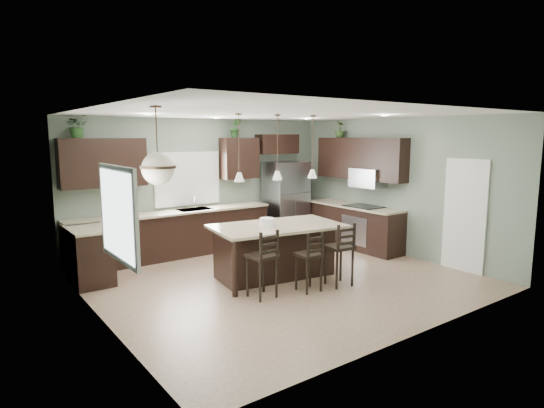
{
  "coord_description": "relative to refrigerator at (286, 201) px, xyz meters",
  "views": [
    {
      "loc": [
        -4.58,
        -5.99,
        2.44
      ],
      "look_at": [
        0.1,
        0.4,
        1.25
      ],
      "focal_mm": 30.0,
      "sensor_mm": 36.0,
      "label": 1
    }
  ],
  "objects": [
    {
      "name": "bar_stool_left",
      "position": [
        -2.67,
        -2.84,
        -0.39
      ],
      "size": [
        0.42,
        0.42,
        1.06
      ],
      "primitive_type": "cube",
      "rotation": [
        0.0,
        0.0,
        0.06
      ],
      "color": "black",
      "rests_on": "ground"
    },
    {
      "name": "right_lower_cabs",
      "position": [
        0.81,
        -1.43,
        -0.48
      ],
      "size": [
        0.6,
        2.35,
        0.9
      ],
      "primitive_type": "cube",
      "color": "black",
      "rests_on": "ground"
    },
    {
      "name": "back_countertop",
      "position": [
        -2.74,
        0.13,
        -0.01
      ],
      "size": [
        4.2,
        0.66,
        0.04
      ],
      "primitive_type": "cube",
      "color": "#BDB28F",
      "rests_on": "back_lower_cabs"
    },
    {
      "name": "bar_stool_center",
      "position": [
        -1.91,
        -3.04,
        -0.44
      ],
      "size": [
        0.38,
        0.38,
        0.97
      ],
      "primitive_type": "cube",
      "rotation": [
        0.0,
        0.0,
        -0.05
      ],
      "color": "black",
      "rests_on": "ground"
    },
    {
      "name": "left_return_countertop",
      "position": [
        -4.57,
        -0.6,
        -0.01
      ],
      "size": [
        0.66,
        0.96,
        0.04
      ],
      "primitive_type": "cube",
      "color": "#BDB28F",
      "rests_on": "left_return_cabs"
    },
    {
      "name": "pendant_right",
      "position": [
        -1.19,
        -2.28,
        1.32
      ],
      "size": [
        0.17,
        0.17,
        1.1
      ],
      "primitive_type": null,
      "color": "white",
      "rests_on": "room_shell"
    },
    {
      "name": "room_shell",
      "position": [
        -1.89,
        -2.3,
        0.77
      ],
      "size": [
        6.0,
        6.0,
        6.0
      ],
      "color": "slate",
      "rests_on": "ground"
    },
    {
      "name": "sink_inset",
      "position": [
        -2.29,
        0.13,
        0.01
      ],
      "size": [
        0.7,
        0.45,
        0.01
      ],
      "primitive_type": "cube",
      "color": "gray",
      "rests_on": "back_countertop"
    },
    {
      "name": "back_lower_cabs",
      "position": [
        -2.74,
        0.15,
        -0.48
      ],
      "size": [
        4.2,
        0.6,
        0.9
      ],
      "primitive_type": "cube",
      "color": "black",
      "rests_on": "ground"
    },
    {
      "name": "back_upper_left",
      "position": [
        -4.04,
        0.28,
        1.02
      ],
      "size": [
        1.55,
        0.34,
        0.9
      ],
      "primitive_type": "cube",
      "color": "black",
      "rests_on": "room_shell"
    },
    {
      "name": "cooktop",
      "position": [
        0.79,
        -1.7,
        0.02
      ],
      "size": [
        0.58,
        0.75,
        0.02
      ],
      "primitive_type": "cube",
      "color": "black",
      "rests_on": "right_countertop"
    },
    {
      "name": "back_upper_right",
      "position": [
        -1.09,
        0.28,
        1.02
      ],
      "size": [
        0.85,
        0.34,
        0.9
      ],
      "primitive_type": "cube",
      "color": "black",
      "rests_on": "room_shell"
    },
    {
      "name": "wall_oven_front",
      "position": [
        0.5,
        -1.7,
        -0.48
      ],
      "size": [
        0.01,
        0.72,
        0.6
      ],
      "primitive_type": "cube",
      "color": "gray",
      "rests_on": "right_lower_cabs"
    },
    {
      "name": "window_left",
      "position": [
        -4.88,
        -3.1,
        0.62
      ],
      "size": [
        0.02,
        1.1,
        1.0
      ],
      "primitive_type": "cube",
      "color": "white",
      "rests_on": "room_shell"
    },
    {
      "name": "serving_dish",
      "position": [
        -2.08,
        -2.14,
        0.07
      ],
      "size": [
        0.24,
        0.24,
        0.14
      ],
      "primitive_type": "cylinder",
      "color": "white",
      "rests_on": "kitchen_island"
    },
    {
      "name": "plant_right_wall",
      "position": [
        0.91,
        -0.81,
        1.67
      ],
      "size": [
        0.26,
        0.26,
        0.38
      ],
      "primitive_type": "imported",
      "rotation": [
        0.0,
        0.0,
        0.27
      ],
      "color": "#2D481F",
      "rests_on": "right_upper_cabs"
    },
    {
      "name": "plant_back_left",
      "position": [
        -4.45,
        0.25,
        1.7
      ],
      "size": [
        0.41,
        0.36,
        0.44
      ],
      "primitive_type": "imported",
      "rotation": [
        0.0,
        0.0,
        0.04
      ],
      "color": "#22481F",
      "rests_on": "back_upper_left"
    },
    {
      "name": "faucet",
      "position": [
        -2.29,
        0.1,
        0.16
      ],
      "size": [
        0.02,
        0.02,
        0.28
      ],
      "primitive_type": "cylinder",
      "color": "silver",
      "rests_on": "back_countertop"
    },
    {
      "name": "ground",
      "position": [
        -1.89,
        -2.3,
        -0.93
      ],
      "size": [
        6.0,
        6.0,
        0.0
      ],
      "primitive_type": "plane",
      "color": "#9E8466",
      "rests_on": "ground"
    },
    {
      "name": "kitchen_island",
      "position": [
        -1.88,
        -2.17,
        -0.46
      ],
      "size": [
        2.37,
        1.57,
        0.92
      ],
      "primitive_type": "cube",
      "rotation": [
        0.0,
        0.0,
        -0.15
      ],
      "color": "black",
      "rests_on": "ground"
    },
    {
      "name": "plant_back_right",
      "position": [
        -1.2,
        0.25,
        1.7
      ],
      "size": [
        0.31,
        0.28,
        0.45
      ],
      "primitive_type": "imported",
      "rotation": [
        0.0,
        0.0,
        -0.43
      ],
      "color": "#234B20",
      "rests_on": "back_upper_right"
    },
    {
      "name": "pendant_left",
      "position": [
        -2.57,
        -2.07,
        1.32
      ],
      "size": [
        0.17,
        0.17,
        1.1
      ],
      "primitive_type": null,
      "color": "silver",
      "rests_on": "room_shell"
    },
    {
      "name": "right_upper_cabs",
      "position": [
        0.94,
        -1.43,
        1.02
      ],
      "size": [
        0.34,
        2.35,
        0.9
      ],
      "primitive_type": "cube",
      "color": "black",
      "rests_on": "room_shell"
    },
    {
      "name": "left_return_cabs",
      "position": [
        -4.59,
        -0.6,
        -0.48
      ],
      "size": [
        0.6,
        0.9,
        0.9
      ],
      "primitive_type": "cube",
      "color": "black",
      "rests_on": "ground"
    },
    {
      "name": "pendant_center",
      "position": [
        -1.88,
        -2.17,
        1.32
      ],
      "size": [
        0.17,
        0.17,
        1.1
      ],
      "primitive_type": null,
      "color": "silver",
      "rests_on": "room_shell"
    },
    {
      "name": "pantry_door",
      "position": [
        1.08,
        -3.85,
        0.09
      ],
      "size": [
        0.04,
        0.82,
        2.04
      ],
      "primitive_type": "cube",
      "color": "white",
      "rests_on": "ground"
    },
    {
      "name": "refrigerator",
      "position": [
        0.0,
        0.0,
        0.0
      ],
      "size": [
        0.9,
        0.74,
        1.85
      ],
      "primitive_type": "cube",
      "color": "#919199",
      "rests_on": "ground"
    },
    {
      "name": "bar_stool_right",
      "position": [
        -1.33,
        -3.12,
        -0.39
      ],
      "size": [
        0.44,
        0.44,
        1.06
      ],
      "primitive_type": "cube",
      "rotation": [
        0.0,
        0.0,
        -0.13
      ],
      "color": "black",
      "rests_on": "ground"
    },
    {
      "name": "right_countertop",
      "position": [
        0.79,
        -1.43,
        -0.01
      ],
      "size": [
        0.66,
        2.35,
        0.04
      ],
      "primitive_type": "cube",
      "color": "#BDB28F",
      "rests_on": "right_lower_cabs"
    },
    {
      "name": "window_back",
      "position": [
        -2.29,
        0.43,
        0.62
      ],
      "size": [
        1.35,
        0.02,
        1.0
      ],
      "primitive_type": "cube",
      "color": "white",
      "rests_on": "room_shell"
    },
    {
      "name": "chandelier",
      "position": [
        -4.35,
        -3.07,
        1.4
      ],
      "size": [
        0.43,
        0.43,
        0.95
      ],
      "primitive_type": null,
      "color": "beige",
      "rests_on": "room_shell"
    },
    {
      "name": "fridge_header",
      "position": [
        -0.04,
        0.28,
        1.32
      ],
      "size": [
        1.05,
        0.34,
        0.45
      ],
      "primitive_type": "cube",
      "color": "black",
      "rests_on": "room_shell"
    },
    {
      "name": "microwave",
      "position": [
        0.89,
        -1.7,
        0.62
      ],
      "size": [
        0.4,
        0.75,
        0.4
      ],
      "primitive_type": "cube",
      "color": "gray",
      "rests_on": "right_upper_cabs"
    }
  ]
}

